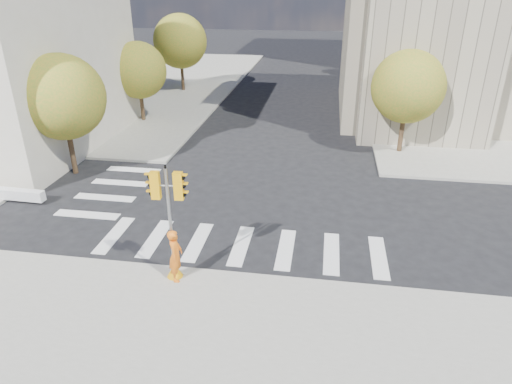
% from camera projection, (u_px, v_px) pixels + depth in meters
% --- Properties ---
extents(ground, '(160.00, 160.00, 0.00)m').
position_uv_depth(ground, '(252.00, 222.00, 20.10)').
color(ground, black).
rests_on(ground, ground).
extents(sidewalk_far_left, '(28.00, 40.00, 0.15)m').
position_uv_depth(sidewalk_far_left, '(99.00, 83.00, 46.10)').
color(sidewalk_far_left, gray).
rests_on(sidewalk_far_left, ground).
extents(tree_lw_near, '(4.40, 4.40, 6.41)m').
position_uv_depth(tree_lw_near, '(62.00, 97.00, 23.35)').
color(tree_lw_near, '#382616').
rests_on(tree_lw_near, ground).
extents(tree_lw_mid, '(4.00, 4.00, 5.77)m').
position_uv_depth(tree_lw_mid, '(138.00, 70.00, 32.47)').
color(tree_lw_mid, '#382616').
rests_on(tree_lw_mid, ground).
extents(tree_lw_far, '(4.80, 4.80, 6.95)m').
position_uv_depth(tree_lw_far, '(180.00, 41.00, 41.07)').
color(tree_lw_far, '#382616').
rests_on(tree_lw_far, ground).
extents(tree_re_near, '(4.20, 4.20, 6.16)m').
position_uv_depth(tree_re_near, '(408.00, 87.00, 26.25)').
color(tree_re_near, '#382616').
rests_on(tree_re_near, ground).
extents(tree_re_mid, '(4.60, 4.60, 6.66)m').
position_uv_depth(tree_re_mid, '(387.00, 51.00, 36.85)').
color(tree_re_mid, '#382616').
rests_on(tree_re_mid, ground).
extents(tree_re_far, '(4.00, 4.00, 5.88)m').
position_uv_depth(tree_re_far, '(375.00, 39.00, 47.77)').
color(tree_re_far, '#382616').
rests_on(tree_re_far, ground).
extents(lamp_near, '(0.35, 0.18, 8.11)m').
position_uv_depth(lamp_near, '(408.00, 66.00, 29.53)').
color(lamp_near, black).
rests_on(lamp_near, sidewalk_far_right).
extents(lamp_far, '(0.35, 0.18, 8.11)m').
position_uv_depth(lamp_far, '(386.00, 39.00, 42.04)').
color(lamp_far, black).
rests_on(lamp_far, sidewalk_far_right).
extents(traffic_signal, '(1.07, 0.56, 4.25)m').
position_uv_depth(traffic_signal, '(171.00, 233.00, 15.44)').
color(traffic_signal, orange).
rests_on(traffic_signal, sidewalk_near).
extents(photographer, '(0.55, 0.76, 1.94)m').
position_uv_depth(photographer, '(176.00, 255.00, 15.66)').
color(photographer, orange).
rests_on(photographer, sidewalk_near).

